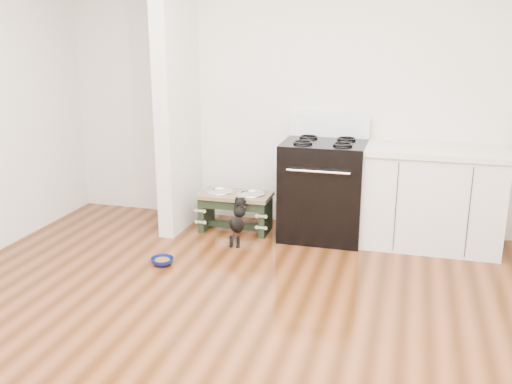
# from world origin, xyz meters

# --- Properties ---
(ground) EXTENTS (5.00, 5.00, 0.00)m
(ground) POSITION_xyz_m (0.00, 0.00, 0.00)
(ground) COLOR #41200B
(ground) RESTS_ON ground
(room_shell) EXTENTS (5.00, 5.00, 5.00)m
(room_shell) POSITION_xyz_m (0.00, 0.00, 1.62)
(room_shell) COLOR silver
(room_shell) RESTS_ON ground
(partition_wall) EXTENTS (0.15, 0.80, 2.70)m
(partition_wall) POSITION_xyz_m (-1.18, 2.10, 1.35)
(partition_wall) COLOR silver
(partition_wall) RESTS_ON ground
(oven_range) EXTENTS (0.76, 0.69, 1.14)m
(oven_range) POSITION_xyz_m (0.25, 2.16, 0.48)
(oven_range) COLOR black
(oven_range) RESTS_ON ground
(cabinet_run) EXTENTS (1.24, 0.64, 0.91)m
(cabinet_run) POSITION_xyz_m (1.23, 2.18, 0.45)
(cabinet_run) COLOR silver
(cabinet_run) RESTS_ON ground
(dog_feeder) EXTENTS (0.70, 0.37, 0.40)m
(dog_feeder) POSITION_xyz_m (-0.60, 2.07, 0.27)
(dog_feeder) COLOR black
(dog_feeder) RESTS_ON ground
(puppy) EXTENTS (0.12, 0.36, 0.42)m
(puppy) POSITION_xyz_m (-0.47, 1.75, 0.23)
(puppy) COLOR black
(puppy) RESTS_ON ground
(floor_bowl) EXTENTS (0.22, 0.22, 0.06)m
(floor_bowl) POSITION_xyz_m (-0.94, 1.09, 0.03)
(floor_bowl) COLOR #0C1457
(floor_bowl) RESTS_ON ground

